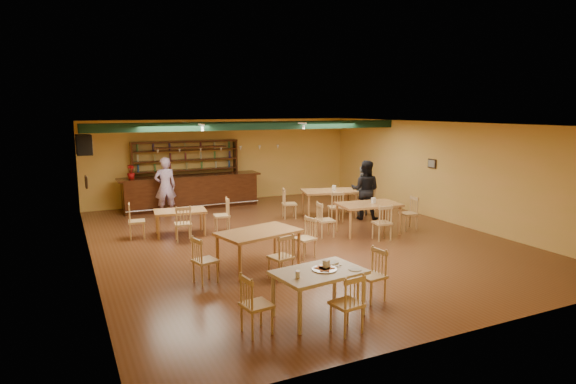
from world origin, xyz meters
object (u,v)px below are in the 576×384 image
bar_counter (191,192)px  dining_table_a (181,222)px  near_table (319,293)px  dining_table_d (368,218)px  patron_bar (165,187)px  dining_table_c (259,250)px  patron_right_a (365,190)px  dining_table_b (329,203)px

bar_counter → dining_table_a: bearing=-108.9°
bar_counter → near_table: bar_counter is taller
dining_table_d → patron_bar: 6.53m
near_table → bar_counter: bearing=80.3°
dining_table_c → patron_bar: (-0.70, 6.21, 0.52)m
dining_table_c → dining_table_d: bearing=8.3°
dining_table_d → dining_table_a: bearing=163.3°
patron_right_a → near_table: bearing=91.8°
dining_table_a → dining_table_b: bearing=10.0°
dining_table_a → patron_bar: patron_bar is taller
dining_table_a → patron_bar: 2.69m
patron_bar → patron_right_a: (5.45, -3.18, -0.02)m
dining_table_d → near_table: 5.68m
near_table → patron_right_a: bearing=42.1°
bar_counter → patron_right_a: patron_right_a is taller
bar_counter → patron_bar: patron_bar is taller
bar_counter → patron_right_a: (4.41, -4.01, 0.35)m
dining_table_b → patron_bar: bearing=167.8°
dining_table_c → bar_counter: bearing=73.5°
dining_table_a → patron_right_a: patron_right_a is taller
dining_table_a → dining_table_c: (0.84, -3.59, 0.08)m
dining_table_a → dining_table_c: bearing=-69.7°
dining_table_b → dining_table_d: bearing=-77.1°
patron_right_a → dining_table_b: bearing=-3.1°
dining_table_b → near_table: dining_table_b is taller
dining_table_d → near_table: bearing=-126.3°
dining_table_b → patron_bar: (-4.65, 2.38, 0.52)m
dining_table_a → bar_counter: bearing=78.3°
dining_table_b → near_table: size_ratio=1.16×
dining_table_a → dining_table_b: dining_table_b is taller
dining_table_b → dining_table_c: 5.50m
dining_table_a → dining_table_b: 4.80m
dining_table_b → patron_right_a: size_ratio=0.92×
near_table → patron_right_a: 7.37m
dining_table_c → patron_bar: 6.27m
dining_table_a → dining_table_c: size_ratio=0.81×
patron_bar → dining_table_d: bearing=134.9°
near_table → patron_bar: 8.85m
dining_table_a → dining_table_b: size_ratio=0.81×
bar_counter → dining_table_b: 4.83m
bar_counter → dining_table_a: size_ratio=3.54×
bar_counter → patron_right_a: size_ratio=2.63×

